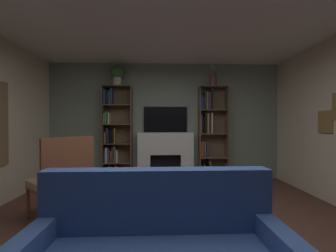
# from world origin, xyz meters

# --- Properties ---
(ground_plane) EXTENTS (6.51, 6.51, 0.00)m
(ground_plane) POSITION_xyz_m (0.00, 0.00, 0.00)
(ground_plane) COLOR brown
(wall_back_accent) EXTENTS (5.37, 0.06, 2.67)m
(wall_back_accent) POSITION_xyz_m (0.00, 2.74, 1.33)
(wall_back_accent) COLOR gray
(wall_back_accent) RESTS_ON ground_plane
(fireplace) EXTENTS (1.34, 0.55, 1.09)m
(fireplace) POSITION_xyz_m (0.00, 2.59, 0.58)
(fireplace) COLOR white
(fireplace) RESTS_ON ground_plane
(tv) EXTENTS (0.98, 0.06, 0.58)m
(tv) POSITION_xyz_m (0.00, 2.68, 1.38)
(tv) COLOR black
(tv) RESTS_ON fireplace
(bookshelf_left) EXTENTS (0.64, 0.30, 2.12)m
(bookshelf_left) POSITION_xyz_m (-1.14, 2.60, 0.95)
(bookshelf_left) COLOR brown
(bookshelf_left) RESTS_ON ground_plane
(bookshelf_right) EXTENTS (0.64, 0.29, 2.12)m
(bookshelf_right) POSITION_xyz_m (0.99, 2.61, 1.06)
(bookshelf_right) COLOR brown
(bookshelf_right) RESTS_ON ground_plane
(potted_plant) EXTENTS (0.30, 0.30, 0.45)m
(potted_plant) POSITION_xyz_m (-1.07, 2.56, 2.38)
(potted_plant) COLOR beige
(potted_plant) RESTS_ON bookshelf_left
(vase_with_flowers) EXTENTS (0.15, 0.15, 0.49)m
(vase_with_flowers) POSITION_xyz_m (1.07, 2.56, 2.28)
(vase_with_flowers) COLOR #86444E
(vase_with_flowers) RESTS_ON bookshelf_right
(armchair) EXTENTS (0.88, 0.89, 1.12)m
(armchair) POSITION_xyz_m (-1.44, 0.69, 0.57)
(armchair) COLOR brown
(armchair) RESTS_ON ground_plane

